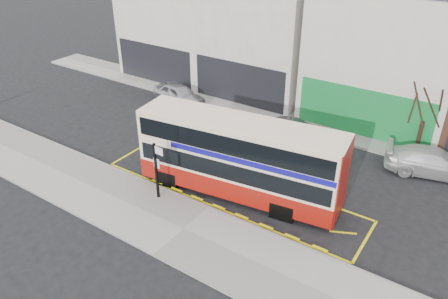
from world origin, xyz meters
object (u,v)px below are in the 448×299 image
Objects in this scene: car_white at (434,162)px; street_tree_left at (143,30)px; car_silver at (179,94)px; bus_stop_post at (157,166)px; car_grey at (295,131)px; double_decker_bus at (240,157)px; street_tree_right at (430,93)px.

street_tree_left is (-23.88, 3.33, 3.02)m from car_white.
car_silver reaches higher than car_white.
bus_stop_post is 0.61× the size of car_white.
car_silver is 1.11× the size of car_grey.
car_white is at bearing 36.57° from double_decker_bus.
car_grey is at bearing -159.67° from street_tree_right.
car_white is at bearing 45.90° from bus_stop_post.
street_tree_left reaches higher than car_silver.
bus_stop_post reaches higher than car_grey.
street_tree_right reaches higher than double_decker_bus.
car_white is 24.30m from street_tree_left.
car_white is at bearing -7.94° from street_tree_left.
car_silver is 0.78× the size of street_tree_left.
car_white is 0.89× the size of street_tree_right.
street_tree_left reaches higher than bus_stop_post.
bus_stop_post is 0.70× the size of car_silver.
car_white is (7.89, 0.66, 0.09)m from car_grey.
street_tree_right is at bearing -74.32° from car_silver.
car_white is (7.68, 7.45, -1.41)m from double_decker_bus.
car_silver is at bearing 126.80° from bus_stop_post.
car_silver is 0.76× the size of street_tree_right.
street_tree_right is (16.20, 1.98, 3.09)m from car_silver.
car_grey is at bearing 79.56° from car_white.
bus_stop_post is at bearing 150.27° from car_grey.
double_decker_bus is 11.41m from street_tree_right.
car_grey is 0.69× the size of street_tree_right.
car_grey is (2.79, 9.42, -1.33)m from bus_stop_post.
street_tree_right is at bearing -3.84° from street_tree_left.
street_tree_right is at bearing 54.08° from bus_stop_post.
car_silver is 9.55m from car_grey.
street_tree_left is 22.70m from street_tree_right.
street_tree_right is (9.46, 11.89, 1.86)m from bus_stop_post.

